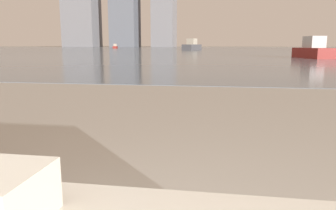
# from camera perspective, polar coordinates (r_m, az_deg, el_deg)

# --- Properties ---
(harbor_water) EXTENTS (180.00, 110.00, 0.01)m
(harbor_water) POSITION_cam_1_polar(r_m,az_deg,el_deg) (61.77, 9.03, 9.58)
(harbor_water) COLOR slate
(harbor_water) RESTS_ON ground_plane
(harbor_boat_0) EXTENTS (2.94, 5.12, 1.82)m
(harbor_boat_0) POSITION_cam_1_polar(r_m,az_deg,el_deg) (55.12, 4.19, 10.25)
(harbor_boat_0) COLOR #4C4C51
(harbor_boat_0) RESTS_ON harbor_water
(harbor_boat_2) EXTENTS (1.46, 2.78, 0.99)m
(harbor_boat_2) POSITION_cam_1_polar(r_m,az_deg,el_deg) (75.35, -9.18, 9.99)
(harbor_boat_2) COLOR maroon
(harbor_boat_2) RESTS_ON harbor_water
(harbor_boat_4) EXTENTS (1.95, 3.83, 1.37)m
(harbor_boat_4) POSITION_cam_1_polar(r_m,az_deg,el_deg) (22.98, 24.00, 8.69)
(harbor_boat_4) COLOR maroon
(harbor_boat_4) RESTS_ON harbor_water
(skyline_tower_0) EXTENTS (11.77, 10.19, 29.40)m
(skyline_tower_0) POSITION_cam_1_polar(r_m,az_deg,el_deg) (129.20, -14.90, 16.31)
(skyline_tower_0) COLOR slate
(skyline_tower_0) RESTS_ON ground_plane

